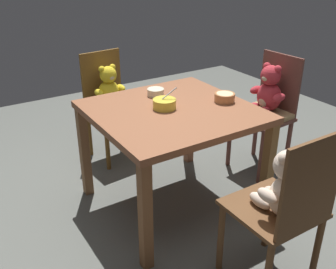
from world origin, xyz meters
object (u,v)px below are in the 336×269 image
at_px(dining_table, 172,122).
at_px(porridge_bowl_cream_far_center, 156,92).
at_px(teddy_chair_near_right, 267,102).
at_px(teddy_chair_far_center, 110,96).
at_px(teddy_chair_near_front, 284,196).
at_px(porridge_bowl_terracotta_near_right, 225,97).
at_px(porridge_bowl_yellow_center, 164,104).

relative_size(dining_table, porridge_bowl_cream_far_center, 8.55).
height_order(dining_table, teddy_chair_near_right, teddy_chair_near_right).
bearing_deg(teddy_chair_near_right, porridge_bowl_cream_far_center, -17.80).
xyz_separation_m(teddy_chair_far_center, porridge_bowl_cream_far_center, (0.07, -0.63, 0.21)).
relative_size(teddy_chair_near_right, teddy_chair_near_front, 0.99).
distance_m(teddy_chair_near_right, teddy_chair_far_center, 1.27).
distance_m(teddy_chair_near_right, porridge_bowl_terracotta_near_right, 0.59).
bearing_deg(porridge_bowl_terracotta_near_right, porridge_bowl_yellow_center, 164.93).
distance_m(teddy_chair_far_center, porridge_bowl_cream_far_center, 0.67).
relative_size(teddy_chair_near_right, porridge_bowl_cream_far_center, 7.98).
xyz_separation_m(porridge_bowl_yellow_center, porridge_bowl_cream_far_center, (0.07, 0.24, -0.01)).
height_order(dining_table, porridge_bowl_yellow_center, porridge_bowl_yellow_center).
height_order(teddy_chair_near_front, porridge_bowl_terracotta_near_right, teddy_chair_near_front).
distance_m(teddy_chair_near_front, porridge_bowl_terracotta_near_right, 0.90).
bearing_deg(porridge_bowl_yellow_center, teddy_chair_near_front, -83.64).
height_order(teddy_chair_far_center, porridge_bowl_cream_far_center, teddy_chair_far_center).
bearing_deg(teddy_chair_near_right, porridge_bowl_yellow_center, -2.62).
height_order(dining_table, porridge_bowl_terracotta_near_right, porridge_bowl_terracotta_near_right).
distance_m(teddy_chair_near_right, porridge_bowl_yellow_center, 0.96).
relative_size(teddy_chair_far_center, porridge_bowl_terracotta_near_right, 6.58).
relative_size(teddy_chair_near_front, teddy_chair_far_center, 1.05).
distance_m(dining_table, teddy_chair_near_front, 0.91).
bearing_deg(dining_table, porridge_bowl_yellow_center, 141.98).
height_order(teddy_chair_near_right, porridge_bowl_cream_far_center, teddy_chair_near_right).
bearing_deg(teddy_chair_near_right, porridge_bowl_terracotta_near_right, 9.43).
bearing_deg(teddy_chair_far_center, porridge_bowl_cream_far_center, 1.32).
relative_size(teddy_chair_near_right, teddy_chair_far_center, 1.04).
bearing_deg(porridge_bowl_yellow_center, teddy_chair_near_right, 1.06).
xyz_separation_m(porridge_bowl_terracotta_near_right, porridge_bowl_cream_far_center, (-0.33, 0.34, -0.00)).
xyz_separation_m(dining_table, porridge_bowl_terracotta_near_right, (0.36, -0.08, 0.12)).
bearing_deg(teddy_chair_far_center, dining_table, -2.80).
xyz_separation_m(teddy_chair_near_front, teddy_chair_far_center, (-0.10, 1.81, -0.02)).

